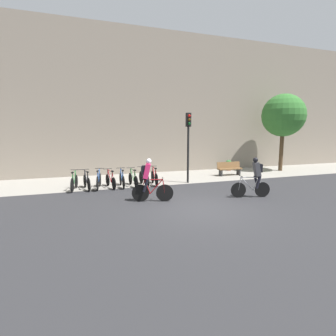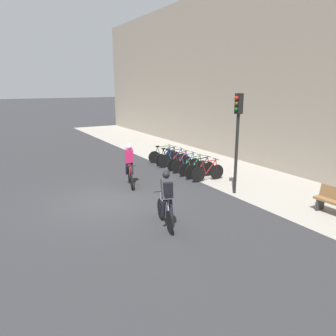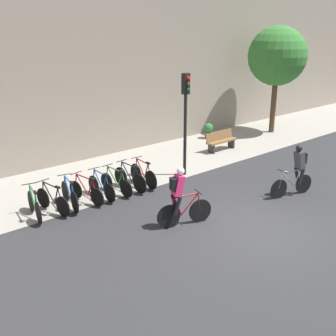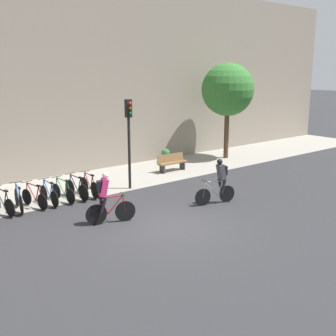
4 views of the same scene
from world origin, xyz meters
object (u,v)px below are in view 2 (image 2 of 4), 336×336
object	(u,v)px
cyclist_pink	(129,164)
parked_bike_2	(174,159)
parked_bike_5	(193,167)
cyclist_grey	(166,198)
parked_bike_1	(168,157)
parked_bike_6	(200,169)
parked_bike_4	(186,164)
parked_bike_3	(180,162)
parked_bike_0	(163,155)
parked_bike_7	(208,172)
traffic_light_pole	(238,126)

from	to	relation	value
cyclist_pink	parked_bike_2	bearing A→B (deg)	118.44
cyclist_pink	parked_bike_5	xyz separation A→B (m)	(0.00, 3.27, -0.56)
cyclist_grey	parked_bike_1	world-z (taller)	cyclist_grey
cyclist_grey	parked_bike_1	bearing A→B (deg)	149.47
parked_bike_1	parked_bike_6	bearing A→B (deg)	0.00
cyclist_pink	parked_bike_4	distance (m)	3.37
parked_bike_1	parked_bike_3	size ratio (longest dim) A/B	1.02
parked_bike_1	parked_bike_4	size ratio (longest dim) A/B	1.01
cyclist_grey	parked_bike_4	xyz separation A→B (m)	(-5.18, 4.10, -0.55)
parked_bike_0	parked_bike_7	distance (m)	4.13
parked_bike_0	parked_bike_3	xyz separation A→B (m)	(1.77, -0.00, -0.02)
parked_bike_0	parked_bike_2	size ratio (longest dim) A/B	0.95
parked_bike_2	parked_bike_5	world-z (taller)	parked_bike_2
parked_bike_3	parked_bike_7	size ratio (longest dim) A/B	0.98
cyclist_grey	parked_bike_3	bearing A→B (deg)	144.62
parked_bike_4	parked_bike_1	bearing A→B (deg)	-180.00
parked_bike_3	parked_bike_7	xyz separation A→B (m)	(2.36, 0.00, 0.02)
cyclist_grey	cyclist_pink	bearing A→B (deg)	169.79
cyclist_pink	cyclist_grey	size ratio (longest dim) A/B	1.01
traffic_light_pole	parked_bike_7	bearing A→B (deg)	176.21
parked_bike_7	parked_bike_0	bearing A→B (deg)	-180.00
parked_bike_3	parked_bike_5	xyz separation A→B (m)	(1.18, -0.00, 0.00)
cyclist_grey	parked_bike_5	xyz separation A→B (m)	(-4.59, 4.10, -0.56)
cyclist_pink	parked_bike_1	size ratio (longest dim) A/B	1.07
parked_bike_3	parked_bike_0	bearing A→B (deg)	179.94
parked_bike_3	traffic_light_pole	xyz separation A→B (m)	(4.29, -0.13, 2.30)
parked_bike_1	parked_bike_4	world-z (taller)	parked_bike_1
parked_bike_5	traffic_light_pole	size ratio (longest dim) A/B	0.43
parked_bike_1	parked_bike_5	bearing A→B (deg)	-0.03
cyclist_pink	parked_bike_2	xyz separation A→B (m)	(-1.77, 3.27, -0.53)
cyclist_grey	parked_bike_3	size ratio (longest dim) A/B	1.08
cyclist_pink	parked_bike_0	xyz separation A→B (m)	(-2.95, 3.27, -0.54)
parked_bike_1	traffic_light_pole	xyz separation A→B (m)	(5.47, -0.13, 2.29)
parked_bike_3	parked_bike_4	world-z (taller)	parked_bike_4
parked_bike_1	parked_bike_2	size ratio (longest dim) A/B	0.98
cyclist_grey	parked_bike_2	distance (m)	7.59
parked_bike_0	parked_bike_2	bearing A→B (deg)	-0.01
cyclist_pink	parked_bike_1	world-z (taller)	cyclist_pink
parked_bike_5	parked_bike_6	distance (m)	0.59
parked_bike_4	parked_bike_5	distance (m)	0.59
parked_bike_1	parked_bike_2	distance (m)	0.59
cyclist_grey	parked_bike_5	world-z (taller)	cyclist_grey
cyclist_grey	parked_bike_7	size ratio (longest dim) A/B	1.06
parked_bike_0	parked_bike_2	xyz separation A→B (m)	(1.18, -0.00, 0.01)
parked_bike_0	parked_bike_7	xyz separation A→B (m)	(4.13, 0.00, 0.01)
parked_bike_0	parked_bike_4	size ratio (longest dim) A/B	0.98
parked_bike_0	traffic_light_pole	world-z (taller)	traffic_light_pole
parked_bike_0	parked_bike_4	world-z (taller)	parked_bike_0
parked_bike_0	parked_bike_6	xyz separation A→B (m)	(3.54, -0.00, 0.01)
parked_bike_5	parked_bike_3	bearing A→B (deg)	179.99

